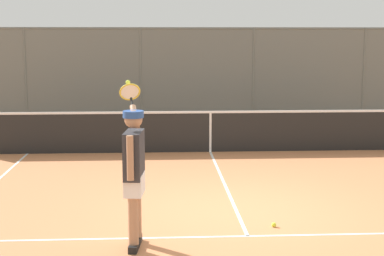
% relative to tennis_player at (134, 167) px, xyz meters
% --- Properties ---
extents(ground_plane, '(60.00, 60.00, 0.00)m').
position_rel_tennis_player_xyz_m(ground_plane, '(-1.50, -1.40, -1.05)').
color(ground_plane, '#C67A4C').
extents(court_line_markings, '(8.48, 10.61, 0.01)m').
position_rel_tennis_player_xyz_m(court_line_markings, '(-1.50, -0.01, -1.04)').
color(court_line_markings, white).
rests_on(court_line_markings, ground).
extents(fence_backdrop, '(20.51, 1.37, 2.94)m').
position_rel_tennis_player_xyz_m(fence_backdrop, '(-1.50, -11.49, 0.36)').
color(fence_backdrop, slate).
rests_on(fence_backdrop, ground).
extents(tennis_net, '(10.89, 0.09, 1.07)m').
position_rel_tennis_player_xyz_m(tennis_net, '(-1.50, -6.12, -0.55)').
color(tennis_net, '#2D2D2D').
rests_on(tennis_net, ground).
extents(tennis_player, '(0.39, 1.46, 2.06)m').
position_rel_tennis_player_xyz_m(tennis_player, '(0.00, 0.00, 0.00)').
color(tennis_player, black).
rests_on(tennis_player, ground).
extents(tennis_ball_mid_court, '(0.07, 0.07, 0.07)m').
position_rel_tennis_player_xyz_m(tennis_ball_mid_court, '(-1.93, -0.66, -1.01)').
color(tennis_ball_mid_court, '#CCDB33').
rests_on(tennis_ball_mid_court, ground).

